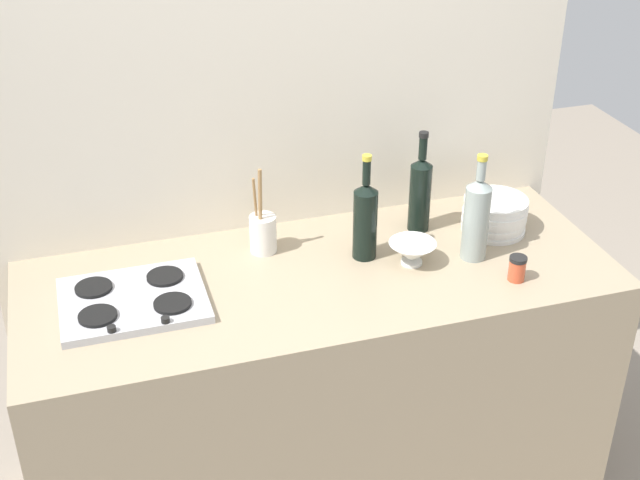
% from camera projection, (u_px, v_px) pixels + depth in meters
% --- Properties ---
extents(counter_block, '(1.80, 0.70, 0.90)m').
position_uv_depth(counter_block, '(320.00, 391.00, 2.83)').
color(counter_block, tan).
rests_on(counter_block, ground).
extents(backsplash_panel, '(1.90, 0.06, 2.20)m').
position_uv_depth(backsplash_panel, '(286.00, 163.00, 2.82)').
color(backsplash_panel, beige).
rests_on(backsplash_panel, ground).
extents(stovetop_hob, '(0.41, 0.33, 0.04)m').
position_uv_depth(stovetop_hob, '(133.00, 300.00, 2.46)').
color(stovetop_hob, '#B2B2B7').
rests_on(stovetop_hob, counter_block).
extents(plate_stack, '(0.21, 0.21, 0.11)m').
position_uv_depth(plate_stack, '(494.00, 215.00, 2.81)').
color(plate_stack, white).
rests_on(plate_stack, counter_block).
extents(wine_bottle_leftmost, '(0.07, 0.07, 0.34)m').
position_uv_depth(wine_bottle_leftmost, '(420.00, 192.00, 2.78)').
color(wine_bottle_leftmost, black).
rests_on(wine_bottle_leftmost, counter_block).
extents(wine_bottle_mid_left, '(0.07, 0.07, 0.34)m').
position_uv_depth(wine_bottle_mid_left, '(365.00, 219.00, 2.63)').
color(wine_bottle_mid_left, black).
rests_on(wine_bottle_mid_left, counter_block).
extents(wine_bottle_mid_right, '(0.08, 0.08, 0.35)m').
position_uv_depth(wine_bottle_mid_right, '(476.00, 217.00, 2.62)').
color(wine_bottle_mid_right, gray).
rests_on(wine_bottle_mid_right, counter_block).
extents(mixing_bowl, '(0.15, 0.15, 0.07)m').
position_uv_depth(mixing_bowl, '(412.00, 252.00, 2.64)').
color(mixing_bowl, white).
rests_on(mixing_bowl, counter_block).
extents(utensil_crock, '(0.08, 0.08, 0.29)m').
position_uv_depth(utensil_crock, '(263.00, 232.00, 2.69)').
color(utensil_crock, silver).
rests_on(utensil_crock, counter_block).
extents(condiment_jar_front, '(0.05, 0.05, 0.08)m').
position_uv_depth(condiment_jar_front, '(517.00, 268.00, 2.56)').
color(condiment_jar_front, '#C64C2D').
rests_on(condiment_jar_front, counter_block).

